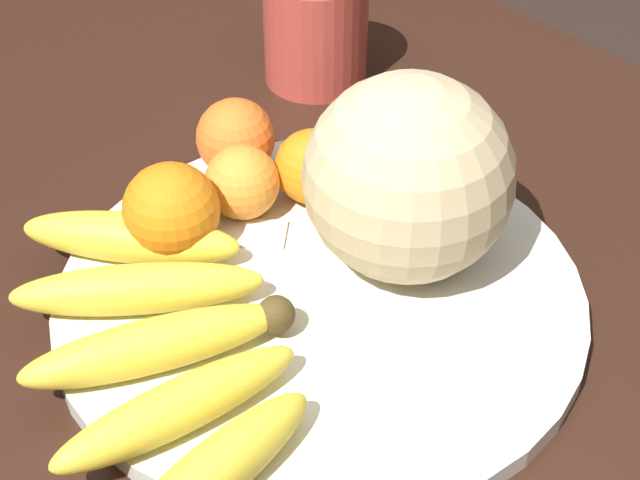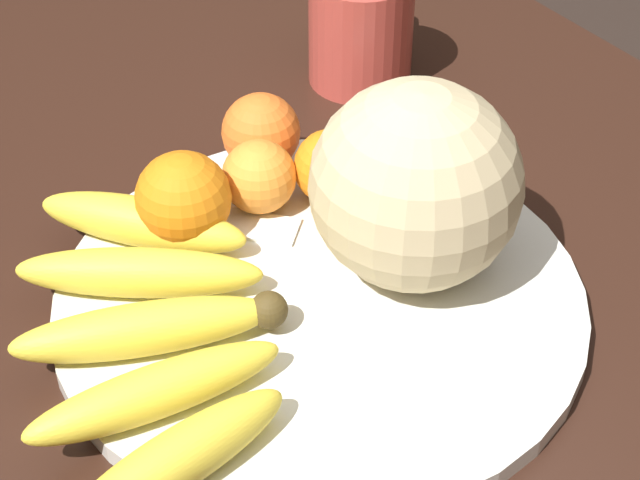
{
  "view_description": "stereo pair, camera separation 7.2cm",
  "coord_description": "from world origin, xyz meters",
  "px_view_note": "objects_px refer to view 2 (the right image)",
  "views": [
    {
      "loc": [
        -0.34,
        0.33,
        1.26
      ],
      "look_at": [
        0.06,
        -0.04,
        0.79
      ],
      "focal_mm": 60.0,
      "sensor_mm": 36.0,
      "label": 1
    },
    {
      "loc": [
        -0.39,
        0.27,
        1.26
      ],
      "look_at": [
        0.06,
        -0.04,
        0.79
      ],
      "focal_mm": 60.0,
      "sensor_mm": 36.0,
      "label": 2
    }
  ],
  "objects_px": {
    "orange_mid_center": "(261,132)",
    "produce_tag": "(233,223)",
    "orange_front_left": "(183,199)",
    "banana_bunch": "(152,324)",
    "fruit_bowl": "(320,301)",
    "orange_front_right": "(332,167)",
    "ceramic_mug": "(362,27)",
    "kitchen_table": "(325,464)",
    "melon": "(416,185)",
    "orange_back_left": "(259,177)"
  },
  "relations": [
    {
      "from": "banana_bunch",
      "to": "produce_tag",
      "type": "distance_m",
      "value": 0.13
    },
    {
      "from": "orange_front_left",
      "to": "ceramic_mug",
      "type": "xyz_separation_m",
      "value": [
        0.13,
        -0.25,
        0.0
      ]
    },
    {
      "from": "melon",
      "to": "banana_bunch",
      "type": "height_order",
      "value": "melon"
    },
    {
      "from": "melon",
      "to": "produce_tag",
      "type": "height_order",
      "value": "melon"
    },
    {
      "from": "melon",
      "to": "orange_back_left",
      "type": "relative_size",
      "value": 2.58
    },
    {
      "from": "orange_front_left",
      "to": "orange_mid_center",
      "type": "xyz_separation_m",
      "value": [
        0.04,
        -0.09,
        -0.0
      ]
    },
    {
      "from": "melon",
      "to": "orange_front_right",
      "type": "bearing_deg",
      "value": 0.35
    },
    {
      "from": "kitchen_table",
      "to": "melon",
      "type": "xyz_separation_m",
      "value": [
        0.05,
        -0.11,
        0.18
      ]
    },
    {
      "from": "orange_front_right",
      "to": "ceramic_mug",
      "type": "bearing_deg",
      "value": -42.86
    },
    {
      "from": "orange_front_left",
      "to": "produce_tag",
      "type": "bearing_deg",
      "value": -104.6
    },
    {
      "from": "fruit_bowl",
      "to": "kitchen_table",
      "type": "bearing_deg",
      "value": 147.91
    },
    {
      "from": "ceramic_mug",
      "to": "fruit_bowl",
      "type": "bearing_deg",
      "value": 138.35
    },
    {
      "from": "orange_front_right",
      "to": "orange_mid_center",
      "type": "xyz_separation_m",
      "value": [
        0.07,
        0.02,
        0.0
      ]
    },
    {
      "from": "fruit_bowl",
      "to": "orange_back_left",
      "type": "distance_m",
      "value": 0.11
    },
    {
      "from": "orange_mid_center",
      "to": "produce_tag",
      "type": "bearing_deg",
      "value": 131.65
    },
    {
      "from": "orange_front_right",
      "to": "ceramic_mug",
      "type": "xyz_separation_m",
      "value": [
        0.15,
        -0.14,
        0.01
      ]
    },
    {
      "from": "banana_bunch",
      "to": "ceramic_mug",
      "type": "relative_size",
      "value": 2.59
    },
    {
      "from": "kitchen_table",
      "to": "orange_back_left",
      "type": "bearing_deg",
      "value": -18.43
    },
    {
      "from": "kitchen_table",
      "to": "banana_bunch",
      "type": "relative_size",
      "value": 5.14
    },
    {
      "from": "produce_tag",
      "to": "fruit_bowl",
      "type": "bearing_deg",
      "value": 143.95
    },
    {
      "from": "kitchen_table",
      "to": "orange_front_left",
      "type": "xyz_separation_m",
      "value": [
        0.17,
        0.01,
        0.14
      ]
    },
    {
      "from": "ceramic_mug",
      "to": "banana_bunch",
      "type": "bearing_deg",
      "value": 122.79
    },
    {
      "from": "orange_front_left",
      "to": "orange_mid_center",
      "type": "relative_size",
      "value": 1.13
    },
    {
      "from": "orange_front_left",
      "to": "banana_bunch",
      "type": "bearing_deg",
      "value": 139.48
    },
    {
      "from": "orange_front_right",
      "to": "produce_tag",
      "type": "bearing_deg",
      "value": 79.84
    },
    {
      "from": "fruit_bowl",
      "to": "orange_front_right",
      "type": "relative_size",
      "value": 6.39
    },
    {
      "from": "fruit_bowl",
      "to": "banana_bunch",
      "type": "bearing_deg",
      "value": 79.17
    },
    {
      "from": "orange_mid_center",
      "to": "produce_tag",
      "type": "height_order",
      "value": "orange_mid_center"
    },
    {
      "from": "orange_front_right",
      "to": "orange_back_left",
      "type": "distance_m",
      "value": 0.06
    },
    {
      "from": "kitchen_table",
      "to": "produce_tag",
      "type": "height_order",
      "value": "produce_tag"
    },
    {
      "from": "orange_front_left",
      "to": "orange_front_right",
      "type": "xyz_separation_m",
      "value": [
        -0.02,
        -0.12,
        -0.01
      ]
    },
    {
      "from": "fruit_bowl",
      "to": "ceramic_mug",
      "type": "relative_size",
      "value": 3.21
    },
    {
      "from": "melon",
      "to": "orange_mid_center",
      "type": "height_order",
      "value": "melon"
    },
    {
      "from": "kitchen_table",
      "to": "ceramic_mug",
      "type": "distance_m",
      "value": 0.41
    },
    {
      "from": "orange_front_left",
      "to": "fruit_bowl",
      "type": "bearing_deg",
      "value": -156.95
    },
    {
      "from": "fruit_bowl",
      "to": "orange_front_right",
      "type": "xyz_separation_m",
      "value": [
        0.09,
        -0.07,
        0.04
      ]
    },
    {
      "from": "banana_bunch",
      "to": "orange_front_right",
      "type": "distance_m",
      "value": 0.2
    },
    {
      "from": "ceramic_mug",
      "to": "orange_mid_center",
      "type": "bearing_deg",
      "value": 117.05
    },
    {
      "from": "orange_back_left",
      "to": "fruit_bowl",
      "type": "bearing_deg",
      "value": 170.52
    },
    {
      "from": "orange_front_left",
      "to": "kitchen_table",
      "type": "bearing_deg",
      "value": -177.22
    },
    {
      "from": "banana_bunch",
      "to": "orange_mid_center",
      "type": "relative_size",
      "value": 4.81
    },
    {
      "from": "kitchen_table",
      "to": "orange_front_left",
      "type": "distance_m",
      "value": 0.22
    },
    {
      "from": "fruit_bowl",
      "to": "ceramic_mug",
      "type": "height_order",
      "value": "ceramic_mug"
    },
    {
      "from": "banana_bunch",
      "to": "orange_back_left",
      "type": "height_order",
      "value": "orange_back_left"
    },
    {
      "from": "orange_mid_center",
      "to": "fruit_bowl",
      "type": "bearing_deg",
      "value": 162.39
    },
    {
      "from": "ceramic_mug",
      "to": "orange_back_left",
      "type": "bearing_deg",
      "value": 123.69
    },
    {
      "from": "kitchen_table",
      "to": "orange_front_right",
      "type": "height_order",
      "value": "orange_front_right"
    },
    {
      "from": "produce_tag",
      "to": "ceramic_mug",
      "type": "bearing_deg",
      "value": -100.9
    },
    {
      "from": "fruit_bowl",
      "to": "produce_tag",
      "type": "xyz_separation_m",
      "value": [
        0.1,
        0.01,
        0.01
      ]
    },
    {
      "from": "kitchen_table",
      "to": "orange_mid_center",
      "type": "xyz_separation_m",
      "value": [
        0.21,
        -0.09,
        0.13
      ]
    }
  ]
}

